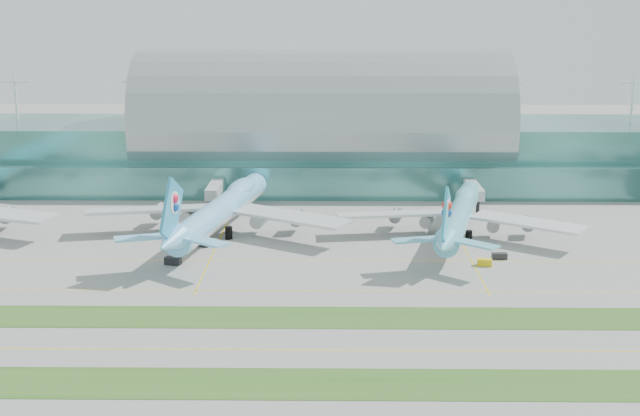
{
  "coord_description": "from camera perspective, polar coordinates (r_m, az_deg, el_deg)",
  "views": [
    {
      "loc": [
        2.57,
        -158.7,
        59.74
      ],
      "look_at": [
        0.0,
        55.0,
        9.0
      ],
      "focal_mm": 50.0,
      "sensor_mm": 36.0,
      "label": 1
    }
  ],
  "objects": [
    {
      "name": "airliner_b",
      "position": [
        230.6,
        -6.31,
        0.0
      ],
      "size": [
        69.29,
        79.6,
        22.03
      ],
      "rotation": [
        0.0,
        0.0,
        -0.19
      ],
      "color": "#71C9F9",
      "rests_on": "ground"
    },
    {
      "name": "ground",
      "position": [
        169.59,
        -0.23,
        -7.27
      ],
      "size": [
        700.0,
        700.0,
        0.0
      ],
      "primitive_type": "plane",
      "color": "gray",
      "rests_on": "ground"
    },
    {
      "name": "grass_strip_far",
      "position": [
        171.45,
        -0.21,
        -7.02
      ],
      "size": [
        420.0,
        12.0,
        0.08
      ],
      "primitive_type": "cube",
      "color": "#2D591E",
      "rests_on": "ground"
    },
    {
      "name": "taxiline_d",
      "position": [
        207.5,
        -0.05,
        -3.38
      ],
      "size": [
        420.0,
        0.35,
        0.01
      ],
      "primitive_type": "cube",
      "color": "yellow",
      "rests_on": "ground"
    },
    {
      "name": "terminal",
      "position": [
        291.09,
        0.18,
        4.36
      ],
      "size": [
        340.0,
        69.1,
        36.0
      ],
      "color": "#3D7A75",
      "rests_on": "ground"
    },
    {
      "name": "gse_c",
      "position": [
        206.89,
        -9.39,
        -3.36
      ],
      "size": [
        4.0,
        2.69,
        1.77
      ],
      "primitive_type": "cube",
      "rotation": [
        0.0,
        0.0,
        -0.23
      ],
      "color": "black",
      "rests_on": "ground"
    },
    {
      "name": "gse_f",
      "position": [
        212.6,
        11.42,
        -3.03
      ],
      "size": [
        3.53,
        1.77,
        1.45
      ],
      "primitive_type": "cube",
      "rotation": [
        0.0,
        0.0,
        0.03
      ],
      "color": "black",
      "rests_on": "ground"
    },
    {
      "name": "grass_strip_near",
      "position": [
        143.72,
        -0.41,
        -11.19
      ],
      "size": [
        420.0,
        12.0,
        0.08
      ],
      "primitive_type": "cube",
      "color": "#2D591E",
      "rests_on": "ground"
    },
    {
      "name": "airliner_c",
      "position": [
        229.16,
        8.93,
        -0.35
      ],
      "size": [
        61.32,
        70.75,
        19.72
      ],
      "rotation": [
        0.0,
        0.0,
        -0.24
      ],
      "color": "#61BFD7",
      "rests_on": "ground"
    },
    {
      "name": "gse_e",
      "position": [
        206.79,
        10.49,
        -3.44
      ],
      "size": [
        3.64,
        2.46,
        1.57
      ],
      "primitive_type": "cube",
      "rotation": [
        0.0,
        0.0,
        -0.21
      ],
      "color": "yellow",
      "rests_on": "ground"
    },
    {
      "name": "taxiline_c",
      "position": [
        186.54,
        -0.14,
        -5.32
      ],
      "size": [
        420.0,
        0.35,
        0.01
      ],
      "primitive_type": "cube",
      "color": "yellow",
      "rests_on": "ground"
    },
    {
      "name": "taxiline_b",
      "position": [
        156.57,
        -0.31,
        -9.07
      ],
      "size": [
        420.0,
        0.35,
        0.01
      ],
      "primitive_type": "cube",
      "color": "yellow",
      "rests_on": "ground"
    },
    {
      "name": "gse_d",
      "position": [
        220.85,
        -7.58,
        -2.22
      ],
      "size": [
        4.45,
        3.06,
        1.74
      ],
      "primitive_type": "cube",
      "rotation": [
        0.0,
        0.0,
        -0.33
      ],
      "color": "black",
      "rests_on": "ground"
    }
  ]
}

